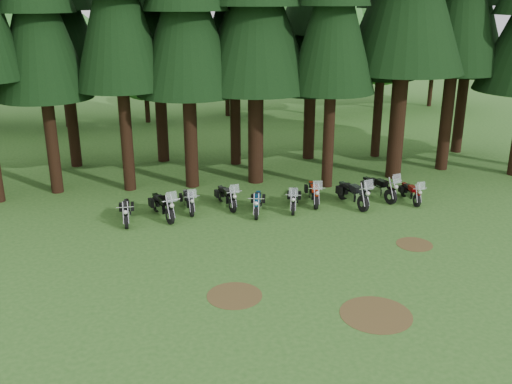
# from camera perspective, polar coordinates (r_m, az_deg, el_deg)

# --- Properties ---
(ground) EXTENTS (120.00, 120.00, 0.00)m
(ground) POSITION_cam_1_polar(r_m,az_deg,el_deg) (20.97, 5.07, -6.83)
(ground) COLOR #2C5B1E
(ground) RESTS_ON ground
(pine_back_4) EXTENTS (4.94, 4.94, 13.78)m
(pine_back_4) POSITION_cam_1_polar(r_m,az_deg,el_deg) (32.73, 5.70, 17.46)
(pine_back_4) COLOR black
(pine_back_4) RESTS_ON ground
(decid_2) EXTENTS (6.72, 6.53, 8.40)m
(decid_2) POSITION_cam_1_polar(r_m,az_deg,el_deg) (43.27, -18.52, 12.61)
(decid_2) COLOR black
(decid_2) RESTS_ON ground
(decid_3) EXTENTS (6.12, 5.95, 7.65)m
(decid_3) POSITION_cam_1_polar(r_m,az_deg,el_deg) (43.40, -10.73, 12.68)
(decid_3) COLOR black
(decid_3) RESTS_ON ground
(decid_4) EXTENTS (5.93, 5.76, 7.41)m
(decid_4) POSITION_cam_1_polar(r_m,az_deg,el_deg) (45.17, -2.56, 13.04)
(decid_4) COLOR black
(decid_4) RESTS_ON ground
(decid_5) EXTENTS (8.45, 8.21, 10.56)m
(decid_5) POSITION_cam_1_polar(r_m,az_deg,el_deg) (45.98, 6.13, 15.39)
(decid_5) COLOR black
(decid_5) RESTS_ON ground
(decid_6) EXTENTS (7.06, 6.86, 8.82)m
(decid_6) POSITION_cam_1_polar(r_m,az_deg,el_deg) (49.61, 13.08, 14.10)
(decid_6) COLOR black
(decid_6) RESTS_ON ground
(decid_7) EXTENTS (8.44, 8.20, 10.55)m
(decid_7) POSITION_cam_1_polar(r_m,az_deg,el_deg) (51.46, 18.10, 14.97)
(decid_7) COLOR black
(decid_7) RESTS_ON ground
(dirt_patch_0) EXTENTS (1.80, 1.80, 0.01)m
(dirt_patch_0) POSITION_cam_1_polar(r_m,az_deg,el_deg) (18.63, -2.16, -10.30)
(dirt_patch_0) COLOR #4C3D1E
(dirt_patch_0) RESTS_ON ground
(dirt_patch_1) EXTENTS (1.40, 1.40, 0.01)m
(dirt_patch_1) POSITION_cam_1_polar(r_m,az_deg,el_deg) (23.00, 15.56, -5.06)
(dirt_patch_1) COLOR #4C3D1E
(dirt_patch_1) RESTS_ON ground
(dirt_patch_2) EXTENTS (2.20, 2.20, 0.01)m
(dirt_patch_2) POSITION_cam_1_polar(r_m,az_deg,el_deg) (18.00, 11.90, -11.89)
(dirt_patch_2) COLOR #4C3D1E
(dirt_patch_2) RESTS_ON ground
(motorcycle_0) EXTENTS (0.29, 2.13, 0.87)m
(motorcycle_0) POSITION_cam_1_polar(r_m,az_deg,el_deg) (24.78, -12.83, -1.96)
(motorcycle_0) COLOR black
(motorcycle_0) RESTS_ON ground
(motorcycle_1) EXTENTS (1.02, 2.39, 1.53)m
(motorcycle_1) POSITION_cam_1_polar(r_m,az_deg,el_deg) (24.90, -9.30, -1.44)
(motorcycle_1) COLOR black
(motorcycle_1) RESTS_ON ground
(motorcycle_2) EXTENTS (0.47, 2.12, 1.33)m
(motorcycle_2) POSITION_cam_1_polar(r_m,az_deg,el_deg) (25.56, -6.77, -0.93)
(motorcycle_2) COLOR black
(motorcycle_2) RESTS_ON ground
(motorcycle_3) EXTENTS (0.70, 2.19, 1.38)m
(motorcycle_3) POSITION_cam_1_polar(r_m,az_deg,el_deg) (25.88, -2.95, -0.52)
(motorcycle_3) COLOR black
(motorcycle_3) RESTS_ON ground
(motorcycle_4) EXTENTS (0.69, 2.11, 0.88)m
(motorcycle_4) POSITION_cam_1_polar(r_m,az_deg,el_deg) (25.11, 0.14, -1.16)
(motorcycle_4) COLOR black
(motorcycle_4) RESTS_ON ground
(motorcycle_5) EXTENTS (0.88, 2.12, 1.35)m
(motorcycle_5) POSITION_cam_1_polar(r_m,az_deg,el_deg) (25.62, 3.80, -0.77)
(motorcycle_5) COLOR black
(motorcycle_5) RESTS_ON ground
(motorcycle_6) EXTENTS (0.63, 2.28, 1.43)m
(motorcycle_6) POSITION_cam_1_polar(r_m,az_deg,el_deg) (26.42, 5.78, -0.14)
(motorcycle_6) COLOR black
(motorcycle_6) RESTS_ON ground
(motorcycle_7) EXTENTS (0.80, 2.52, 1.58)m
(motorcycle_7) POSITION_cam_1_polar(r_m,az_deg,el_deg) (26.37, 9.66, -0.24)
(motorcycle_7) COLOR black
(motorcycle_7) RESTS_ON ground
(motorcycle_8) EXTENTS (1.06, 2.40, 1.53)m
(motorcycle_8) POSITION_cam_1_polar(r_m,az_deg,el_deg) (27.46, 12.16, 0.35)
(motorcycle_8) COLOR black
(motorcycle_8) RESTS_ON ground
(motorcycle_9) EXTENTS (0.38, 2.02, 1.27)m
(motorcycle_9) POSITION_cam_1_polar(r_m,az_deg,el_deg) (27.46, 15.21, -0.09)
(motorcycle_9) COLOR black
(motorcycle_9) RESTS_ON ground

